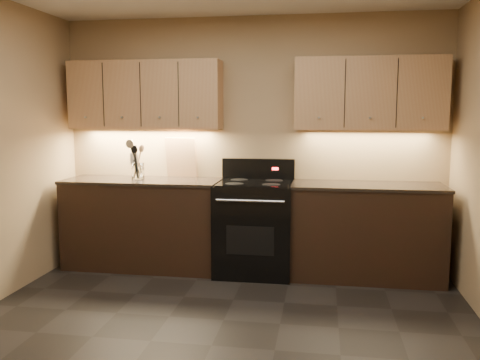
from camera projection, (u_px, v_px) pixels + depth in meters
name	position (u px, v px, depth m)	size (l,w,h in m)	color
floor	(212.00, 346.00, 3.56)	(4.00, 4.00, 0.00)	black
wall_back	(251.00, 143.00, 5.34)	(4.00, 0.04, 2.60)	tan
counter_left	(144.00, 223.00, 5.33)	(1.62, 0.62, 0.93)	black
counter_right	(366.00, 231.00, 4.97)	(1.46, 0.62, 0.93)	black
stove	(255.00, 226.00, 5.12)	(0.76, 0.68, 1.14)	black
upper_cab_left	(145.00, 95.00, 5.30)	(1.60, 0.30, 0.70)	tan
upper_cab_right	(369.00, 94.00, 4.94)	(1.44, 0.30, 0.70)	tan
outlet_plate	(134.00, 158.00, 5.56)	(0.09, 0.01, 0.12)	#B2B5BA
utensil_crock	(138.00, 172.00, 5.31)	(0.15, 0.15, 0.17)	white
cutting_board	(181.00, 157.00, 5.44)	(0.34, 0.02, 0.43)	tan
wooden_spoon	(134.00, 161.00, 5.28)	(0.06, 0.06, 0.34)	tan
black_spoon	(138.00, 161.00, 5.30)	(0.06, 0.06, 0.35)	black
black_turner	(137.00, 162.00, 5.27)	(0.08, 0.08, 0.33)	black
steel_spatula	(140.00, 161.00, 5.30)	(0.08, 0.08, 0.35)	silver
steel_skimmer	(140.00, 159.00, 5.27)	(0.09, 0.09, 0.39)	silver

